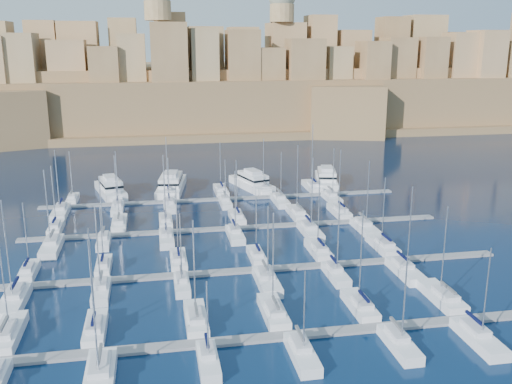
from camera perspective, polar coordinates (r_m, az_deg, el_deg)
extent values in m
plane|color=#081333|center=(105.39, -1.09, -5.41)|extent=(600.00, 600.00, 0.00)
cube|color=slate|center=(74.91, 3.22, -14.16)|extent=(84.00, 2.00, 0.40)
cube|color=slate|center=(94.31, 0.09, -7.78)|extent=(84.00, 2.00, 0.40)
cube|color=slate|center=(114.65, -1.90, -3.61)|extent=(84.00, 2.00, 0.40)
cube|color=slate|center=(135.52, -3.27, -0.70)|extent=(84.00, 2.00, 0.40)
cube|color=white|center=(80.71, -23.50, -12.94)|extent=(3.02, 10.08, 1.70)
cube|color=silver|center=(79.31, -23.75, -12.50)|extent=(2.12, 4.54, 0.70)
cylinder|color=#9EA0A8|center=(78.18, -23.98, -7.99)|extent=(0.18, 0.18, 12.93)
cube|color=#595B60|center=(78.42, -23.92, -11.98)|extent=(0.35, 4.03, 0.35)
cube|color=white|center=(78.36, -15.75, -13.09)|extent=(2.68, 8.94, 1.65)
cube|color=silver|center=(77.03, -15.87, -12.63)|extent=(1.88, 4.02, 0.70)
cylinder|color=#9EA0A8|center=(75.73, -16.11, -8.09)|extent=(0.18, 0.18, 12.78)
cube|color=black|center=(76.17, -15.96, -12.08)|extent=(0.35, 3.57, 0.35)
cube|color=white|center=(78.25, -6.03, -12.60)|extent=(2.84, 9.46, 1.67)
cube|color=silver|center=(76.87, -6.00, -12.14)|extent=(1.99, 4.26, 0.70)
cylinder|color=#9EA0A8|center=(75.60, -6.21, -7.51)|extent=(0.18, 0.18, 12.97)
cube|color=#595B60|center=(75.97, -5.99, -11.60)|extent=(0.35, 3.78, 0.35)
cube|color=white|center=(79.64, 1.75, -12.00)|extent=(2.90, 9.66, 1.68)
cube|color=silver|center=(78.26, 1.91, -11.54)|extent=(2.03, 4.35, 0.70)
cylinder|color=#9EA0A8|center=(76.98, 1.72, -6.86)|extent=(0.18, 0.18, 13.31)
cube|color=#595B60|center=(77.37, 1.99, -11.00)|extent=(0.35, 3.86, 0.35)
cube|color=white|center=(82.64, 10.32, -11.21)|extent=(2.75, 9.15, 1.66)
cube|color=silver|center=(81.37, 10.59, -10.74)|extent=(1.92, 4.12, 0.70)
cylinder|color=#9EA0A8|center=(80.10, 10.45, -6.33)|extent=(0.18, 0.18, 13.09)
cube|color=black|center=(80.54, 10.74, -10.20)|extent=(0.35, 3.66, 0.35)
cube|color=white|center=(88.06, 18.07, -10.03)|extent=(3.06, 10.20, 1.71)
cube|color=silver|center=(86.76, 18.45, -9.57)|extent=(2.14, 4.59, 0.70)
cylinder|color=#9EA0A8|center=(85.77, 18.30, -5.49)|extent=(0.18, 0.18, 12.76)
cube|color=#595B60|center=(85.94, 18.67, -9.06)|extent=(0.35, 4.08, 0.35)
cube|color=white|center=(67.98, -15.34, -17.66)|extent=(3.21, 10.69, 1.73)
cube|color=silver|center=(68.25, -15.34, -16.31)|extent=(2.25, 4.81, 0.70)
cylinder|color=#9EA0A8|center=(63.36, -15.92, -11.31)|extent=(0.18, 0.18, 15.50)
cube|color=#595B60|center=(68.19, -15.37, -15.33)|extent=(0.35, 4.28, 0.35)
cube|color=white|center=(69.08, -4.80, -16.63)|extent=(2.33, 7.78, 1.59)
cube|color=silver|center=(69.15, -4.89, -15.49)|extent=(1.63, 3.50, 0.70)
cylinder|color=#9EA0A8|center=(66.01, -4.87, -12.70)|extent=(0.18, 0.18, 9.50)
cube|color=black|center=(68.97, -4.94, -14.57)|extent=(0.35, 3.11, 0.35)
cube|color=white|center=(70.36, 4.65, -15.96)|extent=(2.61, 8.71, 1.64)
cube|color=silver|center=(70.50, 4.48, -14.80)|extent=(1.83, 3.92, 0.70)
cylinder|color=#9EA0A8|center=(67.18, 4.85, -11.86)|extent=(0.18, 0.18, 10.06)
cube|color=#595B60|center=(70.36, 4.41, -13.88)|extent=(0.35, 3.48, 0.35)
cube|color=white|center=(74.23, 14.16, -14.65)|extent=(2.56, 8.54, 1.63)
cube|color=silver|center=(74.35, 13.94, -13.56)|extent=(1.79, 3.84, 0.70)
cylinder|color=#9EA0A8|center=(71.17, 14.61, -10.60)|extent=(0.18, 0.18, 10.34)
cube|color=#595B60|center=(74.21, 13.86, -12.70)|extent=(0.35, 3.42, 0.35)
cube|color=white|center=(78.37, 21.38, -13.58)|extent=(2.86, 9.52, 1.68)
cube|color=silver|center=(78.54, 21.10, -12.51)|extent=(2.00, 4.28, 0.70)
cylinder|color=#9EA0A8|center=(75.22, 22.04, -9.31)|extent=(0.18, 0.18, 11.45)
cube|color=black|center=(78.44, 20.99, -11.68)|extent=(0.35, 3.81, 0.35)
cube|color=white|center=(99.64, -21.73, -7.44)|extent=(2.37, 7.90, 1.59)
cube|color=silver|center=(98.51, -21.88, -7.00)|extent=(1.66, 3.55, 0.70)
cylinder|color=#9EA0A8|center=(97.95, -22.03, -4.02)|extent=(0.18, 0.18, 10.70)
cube|color=black|center=(97.78, -21.98, -6.51)|extent=(0.35, 3.16, 0.35)
cube|color=white|center=(97.90, -14.98, -7.26)|extent=(2.38, 7.95, 1.60)
cube|color=silver|center=(96.75, -15.06, -6.80)|extent=(1.67, 3.58, 0.70)
cylinder|color=#9EA0A8|center=(96.38, -15.19, -4.12)|extent=(0.18, 0.18, 9.45)
cube|color=black|center=(96.00, -15.12, -6.30)|extent=(0.35, 3.18, 0.35)
cube|color=white|center=(97.96, -7.76, -6.84)|extent=(2.67, 8.89, 1.64)
cube|color=silver|center=(96.71, -7.76, -6.38)|extent=(1.87, 4.00, 0.70)
cylinder|color=#9EA0A8|center=(96.07, -7.92, -2.92)|extent=(0.18, 0.18, 12.11)
cube|color=black|center=(95.92, -7.77, -5.89)|extent=(0.35, 3.56, 0.35)
cube|color=white|center=(98.90, 0.06, -6.49)|extent=(2.40, 8.00, 1.60)
cube|color=silver|center=(97.75, 0.14, -6.03)|extent=(1.68, 3.60, 0.70)
cylinder|color=#9EA0A8|center=(97.35, 0.01, -3.30)|extent=(0.18, 0.18, 9.74)
cube|color=black|center=(97.02, 0.18, -5.54)|extent=(0.35, 3.20, 0.35)
cube|color=white|center=(102.00, 6.25, -5.89)|extent=(2.81, 9.38, 1.67)
cube|color=silver|center=(100.75, 6.42, -5.44)|extent=(1.97, 4.22, 0.70)
cylinder|color=#9EA0A8|center=(100.21, 6.28, -2.12)|extent=(0.18, 0.18, 12.07)
cube|color=black|center=(99.97, 6.51, -4.97)|extent=(0.35, 3.75, 0.35)
cube|color=white|center=(106.17, 12.53, -5.31)|extent=(2.96, 9.88, 1.69)
cube|color=silver|center=(104.91, 12.77, -4.88)|extent=(2.07, 4.44, 0.70)
cylinder|color=#9EA0A8|center=(104.50, 12.64, -1.73)|extent=(0.18, 0.18, 11.84)
cube|color=black|center=(104.14, 12.91, -4.42)|extent=(0.35, 3.95, 0.35)
cube|color=white|center=(89.50, -23.04, -10.09)|extent=(3.18, 10.59, 1.73)
cube|color=silver|center=(89.96, -22.98, -9.11)|extent=(2.22, 4.76, 0.70)
cylinder|color=#9EA0A8|center=(86.09, -23.66, -5.35)|extent=(0.18, 0.18, 14.39)
cube|color=black|center=(90.03, -22.98, -8.36)|extent=(0.35, 4.23, 0.35)
cube|color=white|center=(88.63, -15.21, -9.67)|extent=(2.45, 8.18, 1.61)
cube|color=silver|center=(88.92, -15.22, -8.77)|extent=(1.72, 3.68, 0.70)
cylinder|color=#9EA0A8|center=(85.63, -15.55, -5.49)|extent=(0.18, 0.18, 12.45)
cube|color=#595B60|center=(88.89, -15.25, -8.05)|extent=(0.35, 3.27, 0.35)
cube|color=white|center=(88.53, -7.41, -9.28)|extent=(2.28, 7.60, 1.58)
cube|color=silver|center=(88.78, -7.46, -8.41)|extent=(1.60, 3.42, 0.70)
cylinder|color=#9EA0A8|center=(85.85, -7.54, -5.62)|extent=(0.18, 0.18, 10.78)
cube|color=#595B60|center=(88.72, -7.50, -7.69)|extent=(0.35, 3.04, 0.35)
cube|color=white|center=(88.83, 1.11, -9.03)|extent=(3.01, 10.05, 1.70)
cube|color=silver|center=(89.25, 0.99, -8.06)|extent=(2.11, 4.52, 0.70)
cylinder|color=#9EA0A8|center=(85.90, 1.20, -5.13)|extent=(0.18, 0.18, 11.49)
cube|color=#595B60|center=(89.30, 0.93, -7.32)|extent=(0.35, 4.02, 0.35)
cube|color=white|center=(92.34, 7.99, -8.24)|extent=(2.50, 8.33, 1.62)
cube|color=silver|center=(92.62, 7.86, -7.39)|extent=(1.75, 3.75, 0.70)
cylinder|color=#9EA0A8|center=(89.60, 8.22, -4.46)|extent=(0.18, 0.18, 11.57)
cube|color=black|center=(92.60, 7.80, -6.69)|extent=(0.35, 3.33, 0.35)
cube|color=white|center=(95.71, 14.69, -7.73)|extent=(2.95, 9.84, 1.69)
cube|color=silver|center=(96.09, 14.50, -6.85)|extent=(2.07, 4.43, 0.70)
cylinder|color=#9EA0A8|center=(92.71, 15.13, -3.50)|extent=(0.18, 0.18, 13.47)
cube|color=black|center=(96.13, 14.42, -6.17)|extent=(0.35, 3.93, 0.35)
cube|color=white|center=(119.99, -19.36, -3.47)|extent=(2.47, 8.23, 1.61)
cube|color=silver|center=(118.88, -19.46, -3.07)|extent=(1.73, 3.70, 0.70)
cylinder|color=#9EA0A8|center=(118.54, -19.61, -0.32)|extent=(0.18, 0.18, 11.85)
cube|color=black|center=(118.18, -19.54, -2.64)|extent=(0.35, 3.29, 0.35)
cube|color=white|center=(119.18, -13.49, -3.13)|extent=(2.85, 9.51, 1.68)
cube|color=silver|center=(117.92, -13.55, -2.72)|extent=(2.00, 4.28, 0.70)
cylinder|color=#9EA0A8|center=(117.64, -13.70, 0.32)|extent=(0.18, 0.18, 12.91)
cube|color=#595B60|center=(117.16, -13.59, -2.30)|extent=(0.35, 3.80, 0.35)
cube|color=white|center=(118.62, -9.01, -2.99)|extent=(2.64, 8.81, 1.64)
cube|color=silver|center=(117.43, -9.02, -2.58)|extent=(1.85, 3.97, 0.70)
cylinder|color=#9EA0A8|center=(117.02, -9.17, 0.52)|extent=(0.18, 0.18, 13.14)
cube|color=black|center=(116.70, -9.04, -2.15)|extent=(0.35, 3.53, 0.35)
cube|color=white|center=(119.80, -1.92, -2.63)|extent=(2.68, 8.93, 1.65)
cube|color=silver|center=(118.61, -1.86, -2.22)|extent=(1.87, 4.02, 0.70)
cylinder|color=#9EA0A8|center=(118.42, -1.98, 0.48)|extent=(0.18, 0.18, 11.53)
cube|color=black|center=(117.88, -1.83, -1.79)|extent=(0.35, 3.57, 0.35)
cube|color=white|center=(122.70, 4.14, -2.22)|extent=(2.94, 9.79, 1.69)
cube|color=silver|center=(121.45, 4.27, -1.82)|extent=(2.06, 4.41, 0.70)
cylinder|color=#9EA0A8|center=(121.08, 4.16, 1.42)|extent=(0.18, 0.18, 14.10)
cube|color=#595B60|center=(120.70, 4.34, -1.41)|extent=(0.35, 3.92, 0.35)
cube|color=white|center=(125.17, 8.32, -2.00)|extent=(2.86, 9.52, 1.68)
cube|color=silver|center=(123.97, 8.47, -1.60)|extent=(2.00, 4.29, 0.70)
cylinder|color=#9EA0A8|center=(123.72, 8.37, 1.29)|extent=(0.18, 0.18, 12.87)
cube|color=black|center=(123.25, 8.56, -1.19)|extent=(0.35, 3.81, 0.35)
cube|color=white|center=(109.29, -19.76, -5.26)|extent=(3.09, 10.31, 1.72)
cube|color=silver|center=(109.86, -19.73, -4.49)|extent=(2.17, 4.64, 0.70)
cylinder|color=#9EA0A8|center=(106.53, -20.15, -1.48)|extent=(0.18, 0.18, 13.60)
cube|color=#595B60|center=(110.02, -19.73, -3.88)|extent=(0.35, 4.13, 0.35)
cube|color=white|center=(109.30, -14.98, -4.91)|extent=(2.34, 7.79, 1.59)
cube|color=silver|center=(109.66, -14.99, -4.21)|extent=(1.64, 3.51, 0.70)
cylinder|color=#9EA0A8|center=(106.90, -15.23, -1.59)|extent=(0.18, 0.18, 11.84)
cube|color=#595B60|center=(109.70, -15.01, -3.62)|extent=(0.35, 3.12, 0.35)
cube|color=white|center=(108.32, -8.93, -4.73)|extent=(2.67, 8.91, 1.65)
cube|color=silver|center=(108.78, -8.97, -3.99)|extent=(1.87, 4.01, 0.70)
cylinder|color=#9EA0A8|center=(105.80, -9.07, -1.28)|extent=(0.18, 0.18, 12.18)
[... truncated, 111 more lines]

